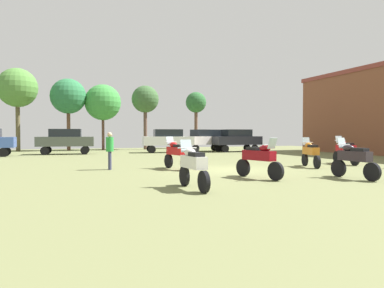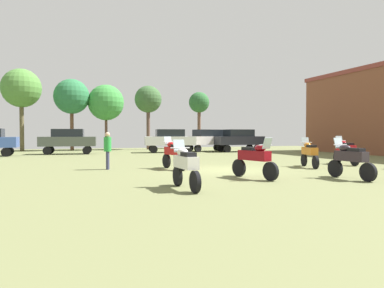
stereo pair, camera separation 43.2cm
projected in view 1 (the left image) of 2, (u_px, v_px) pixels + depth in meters
ground_plane at (227, 170)px, 16.14m from camera, size 44.00×52.00×0.02m
motorcycle_1 at (193, 165)px, 10.57m from camera, size 0.62×2.09×1.46m
motorcycle_2 at (354, 159)px, 12.98m from camera, size 0.62×2.13×1.48m
motorcycle_4 at (345, 150)px, 19.12m from camera, size 0.70×2.25×1.51m
motorcycle_5 at (259, 158)px, 13.10m from camera, size 0.82×2.24×1.50m
motorcycle_6 at (310, 153)px, 17.52m from camera, size 0.79×2.05×1.45m
motorcycle_7 at (176, 153)px, 16.48m from camera, size 0.73×2.15×1.50m
car_1 at (168, 139)px, 30.93m from camera, size 4.50×2.36×2.00m
car_2 at (237, 139)px, 32.28m from camera, size 4.30×1.81×2.00m
car_4 at (205, 139)px, 32.91m from camera, size 4.55×2.54×2.00m
car_5 at (66, 139)px, 28.36m from camera, size 4.46×2.23×2.00m
person_1 at (110, 148)px, 16.26m from camera, size 0.40×0.40×1.70m
tree_1 at (68, 97)px, 34.49m from camera, size 3.37×3.37×6.91m
tree_2 at (145, 100)px, 36.92m from camera, size 2.78×2.78×6.57m
tree_4 at (17, 88)px, 32.78m from camera, size 3.56×3.56×7.61m
tree_5 at (103, 103)px, 35.65m from camera, size 3.56×3.56×6.52m
tree_6 at (196, 104)px, 39.74m from camera, size 2.28×2.28×6.24m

